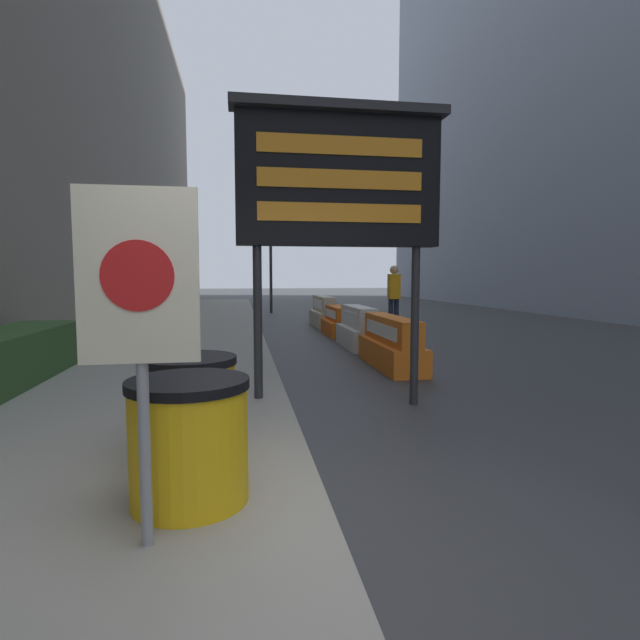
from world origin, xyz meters
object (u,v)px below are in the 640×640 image
jersey_barrier_orange_near (391,345)px  jersey_barrier_white (358,329)px  warning_sign (139,303)px  jersey_barrier_orange_far (338,323)px  message_board (339,181)px  traffic_cone_near (335,309)px  traffic_cone_mid (358,324)px  barrel_drum_foreground (189,440)px  traffic_light_near_curb (271,239)px  jersey_barrier_cream (324,313)px  barrel_drum_middle (189,405)px  pedestrian_worker (394,292)px

jersey_barrier_orange_near → jersey_barrier_white: 2.38m
warning_sign → jersey_barrier_orange_far: 10.63m
message_board → jersey_barrier_orange_far: size_ratio=2.04×
warning_sign → jersey_barrier_orange_near: bearing=61.3°
jersey_barrier_orange_near → message_board: bearing=-119.9°
traffic_cone_near → traffic_cone_mid: (-0.35, -4.98, -0.06)m
jersey_barrier_orange_near → traffic_cone_near: (0.83, 9.36, -0.01)m
barrel_drum_foreground → traffic_light_near_curb: size_ratio=0.18×
message_board → traffic_cone_near: size_ratio=4.63×
jersey_barrier_white → jersey_barrier_cream: size_ratio=0.85×
jersey_barrier_orange_near → traffic_cone_mid: 4.41m
jersey_barrier_cream → traffic_cone_near: size_ratio=2.89×
barrel_drum_foreground → jersey_barrier_orange_far: bearing=73.6°
barrel_drum_middle → message_board: message_board is taller
barrel_drum_foreground → pedestrian_worker: 11.72m
barrel_drum_foreground → message_board: 3.60m
message_board → barrel_drum_middle: bearing=-131.8°
jersey_barrier_orange_far → traffic_cone_mid: 0.55m
traffic_cone_mid → jersey_barrier_white: bearing=-103.5°
jersey_barrier_white → warning_sign: bearing=-111.0°
jersey_barrier_cream → traffic_cone_mid: jersey_barrier_cream is taller
message_board → traffic_cone_mid: bearing=74.6°
jersey_barrier_orange_near → jersey_barrier_white: jersey_barrier_white is taller
barrel_drum_foreground → jersey_barrier_cream: jersey_barrier_cream is taller
barrel_drum_middle → jersey_barrier_white: barrel_drum_middle is taller
barrel_drum_middle → jersey_barrier_white: size_ratio=0.42×
traffic_cone_mid → traffic_light_near_curb: traffic_light_near_curb is taller
traffic_cone_mid → warning_sign: bearing=-109.5°
traffic_cone_near → traffic_light_near_curb: (-2.06, 3.35, 2.70)m
barrel_drum_middle → jersey_barrier_orange_near: barrel_drum_middle is taller
jersey_barrier_orange_near → traffic_light_near_curb: bearing=95.5°
message_board → jersey_barrier_orange_near: 3.58m
barrel_drum_middle → warning_sign: size_ratio=0.42×
message_board → jersey_barrier_white: (1.40, 4.81, -2.22)m
pedestrian_worker → traffic_cone_mid: bearing=-39.7°
barrel_drum_foreground → jersey_barrier_white: 7.90m
barrel_drum_middle → warning_sign: warning_sign is taller
jersey_barrier_cream → traffic_light_near_curb: traffic_light_near_curb is taller
message_board → traffic_light_near_curb: size_ratio=0.81×
barrel_drum_middle → pedestrian_worker: size_ratio=0.42×
warning_sign → pedestrian_worker: warning_sign is taller
warning_sign → message_board: 3.67m
barrel_drum_foreground → traffic_cone_mid: (3.32, 9.38, -0.23)m
jersey_barrier_orange_far → traffic_light_near_curb: traffic_light_near_curb is taller
jersey_barrier_white → jersey_barrier_cream: bearing=90.0°
jersey_barrier_cream → warning_sign: bearing=-103.7°
jersey_barrier_orange_near → pedestrian_worker: bearing=72.1°
jersey_barrier_cream → traffic_cone_mid: 2.56m
warning_sign → message_board: bearing=62.2°
jersey_barrier_orange_near → jersey_barrier_orange_far: 4.64m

